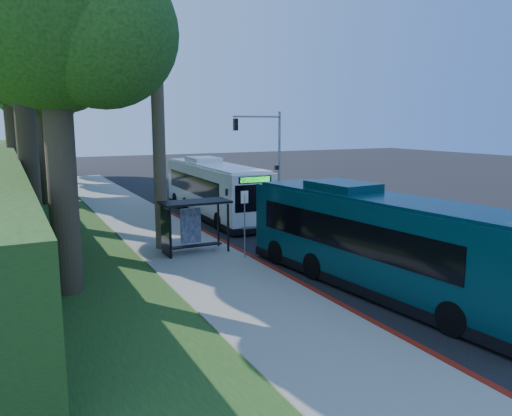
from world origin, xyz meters
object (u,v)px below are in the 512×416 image
white_bus (214,189)px  bus_shelter (189,217)px  teal_bus (378,240)px  pickup (258,200)px

white_bus → bus_shelter: bearing=-117.1°
white_bus → teal_bus: teal_bus is taller
bus_shelter → teal_bus: teal_bus is taller
white_bus → pickup: bearing=4.4°
teal_bus → pickup: bearing=72.5°
white_bus → teal_bus: size_ratio=0.98×
bus_shelter → white_bus: bearing=61.2°
teal_bus → pickup: 16.88m
bus_shelter → white_bus: white_bus is taller
white_bus → pickup: white_bus is taller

